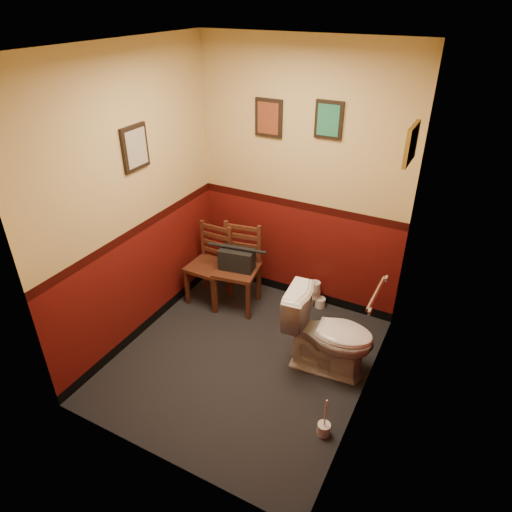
# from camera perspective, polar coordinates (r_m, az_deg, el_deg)

# --- Properties ---
(floor) EXTENTS (2.20, 2.40, 0.00)m
(floor) POSITION_cam_1_polar(r_m,az_deg,el_deg) (4.41, -1.55, -12.78)
(floor) COLOR black
(floor) RESTS_ON ground
(ceiling) EXTENTS (2.20, 2.40, 0.00)m
(ceiling) POSITION_cam_1_polar(r_m,az_deg,el_deg) (3.23, -2.27, 24.80)
(ceiling) COLOR silver
(ceiling) RESTS_ON ground
(wall_back) EXTENTS (2.20, 0.00, 2.70)m
(wall_back) POSITION_cam_1_polar(r_m,az_deg,el_deg) (4.61, 5.56, 9.10)
(wall_back) COLOR #550F0C
(wall_back) RESTS_ON ground
(wall_front) EXTENTS (2.20, 0.00, 2.70)m
(wall_front) POSITION_cam_1_polar(r_m,az_deg,el_deg) (2.80, -14.01, -7.17)
(wall_front) COLOR #550F0C
(wall_front) RESTS_ON ground
(wall_left) EXTENTS (0.00, 2.40, 2.70)m
(wall_left) POSITION_cam_1_polar(r_m,az_deg,el_deg) (4.22, -15.07, 6.09)
(wall_left) COLOR #550F0C
(wall_left) RESTS_ON ground
(wall_right) EXTENTS (0.00, 2.40, 2.70)m
(wall_right) POSITION_cam_1_polar(r_m,az_deg,el_deg) (3.29, 15.15, -1.20)
(wall_right) COLOR #550F0C
(wall_right) RESTS_ON ground
(grab_bar) EXTENTS (0.05, 0.56, 0.06)m
(grab_bar) POSITION_cam_1_polar(r_m,az_deg,el_deg) (3.71, 14.83, -4.55)
(grab_bar) COLOR silver
(grab_bar) RESTS_ON wall_right
(framed_print_back_a) EXTENTS (0.28, 0.04, 0.36)m
(framed_print_back_a) POSITION_cam_1_polar(r_m,az_deg,el_deg) (4.55, 1.59, 16.86)
(framed_print_back_a) COLOR black
(framed_print_back_a) RESTS_ON wall_back
(framed_print_back_b) EXTENTS (0.26, 0.04, 0.34)m
(framed_print_back_b) POSITION_cam_1_polar(r_m,az_deg,el_deg) (4.31, 9.08, 16.45)
(framed_print_back_b) COLOR black
(framed_print_back_b) RESTS_ON wall_back
(framed_print_left) EXTENTS (0.04, 0.30, 0.38)m
(framed_print_left) POSITION_cam_1_polar(r_m,az_deg,el_deg) (4.10, -14.86, 12.94)
(framed_print_left) COLOR black
(framed_print_left) RESTS_ON wall_left
(framed_print_right) EXTENTS (0.04, 0.34, 0.28)m
(framed_print_right) POSITION_cam_1_polar(r_m,az_deg,el_deg) (3.56, 18.81, 13.12)
(framed_print_right) COLOR olive
(framed_print_right) RESTS_ON wall_right
(toilet) EXTENTS (0.83, 0.52, 0.78)m
(toilet) POSITION_cam_1_polar(r_m,az_deg,el_deg) (4.12, 9.12, -9.62)
(toilet) COLOR white
(toilet) RESTS_ON floor
(toilet_brush) EXTENTS (0.10, 0.10, 0.37)m
(toilet_brush) POSITION_cam_1_polar(r_m,az_deg,el_deg) (3.83, 8.47, -20.53)
(toilet_brush) COLOR silver
(toilet_brush) RESTS_ON floor
(chair_left) EXTENTS (0.41, 0.41, 0.87)m
(chair_left) POSITION_cam_1_polar(r_m,az_deg,el_deg) (4.96, -5.74, -1.10)
(chair_left) COLOR #502618
(chair_left) RESTS_ON floor
(chair_right) EXTENTS (0.49, 0.49, 0.92)m
(chair_right) POSITION_cam_1_polar(r_m,az_deg,el_deg) (4.83, -2.21, -1.51)
(chair_right) COLOR #502618
(chair_right) RESTS_ON floor
(handbag) EXTENTS (0.38, 0.24, 0.26)m
(handbag) POSITION_cam_1_polar(r_m,az_deg,el_deg) (4.73, -2.41, -0.39)
(handbag) COLOR black
(handbag) RESTS_ON chair_right
(tp_stack) EXTENTS (0.24, 0.15, 0.31)m
(tp_stack) POSITION_cam_1_polar(r_m,az_deg,el_deg) (5.02, 7.36, -4.91)
(tp_stack) COLOR silver
(tp_stack) RESTS_ON floor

